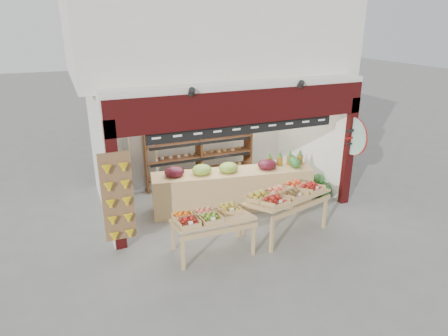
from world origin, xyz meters
TOP-DOWN VIEW (x-y plane):
  - ground at (0.00, 0.00)m, footprint 60.00×60.00m
  - shop_structure at (0.00, 1.61)m, footprint 6.36×5.12m
  - banana_board at (-2.73, -1.17)m, footprint 0.60×0.15m
  - gift_sign at (2.75, -1.15)m, footprint 0.04×0.93m
  - back_shelving at (-0.16, 1.55)m, footprint 3.04×0.50m
  - refrigerator at (-1.71, 1.83)m, footprint 0.78×0.78m
  - cardboard_stack at (-1.21, 0.43)m, footprint 1.08×0.91m
  - mid_counter at (0.04, -0.27)m, footprint 3.88×1.39m
  - display_table_left at (-1.20, -1.89)m, footprint 1.55×0.90m
  - display_table_right at (0.62, -1.76)m, footprint 1.92×1.38m
  - watermelon_pile at (2.43, -0.38)m, footprint 0.77×0.73m

SIDE VIEW (x-z plane):
  - ground at x=0.00m, z-range 0.00..0.00m
  - watermelon_pile at x=2.43m, z-range -0.07..0.48m
  - cardboard_stack at x=-1.21m, z-range -0.10..0.62m
  - mid_counter at x=0.04m, z-range -0.07..1.11m
  - display_table_left at x=-1.20m, z-range 0.26..1.25m
  - display_table_right at x=0.62m, z-range 0.32..1.40m
  - refrigerator at x=-1.71m, z-range 0.00..1.91m
  - banana_board at x=-2.73m, z-range 0.22..2.02m
  - back_shelving at x=-0.16m, z-range 0.19..2.06m
  - gift_sign at x=2.75m, z-range 1.29..2.21m
  - shop_structure at x=0.00m, z-range 1.22..6.62m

